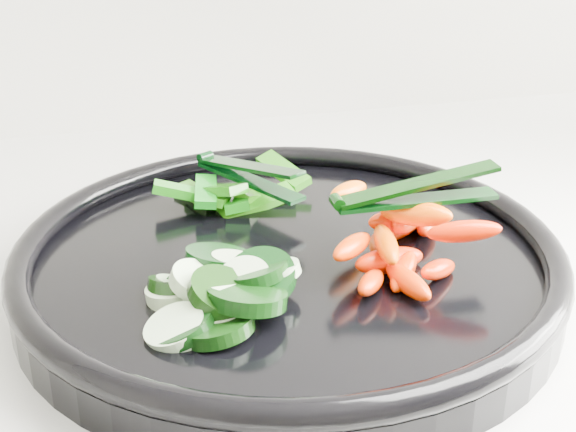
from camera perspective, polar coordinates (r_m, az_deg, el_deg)
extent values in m
cube|color=silver|center=(0.68, 9.79, -1.32)|extent=(2.02, 0.62, 0.03)
cylinder|color=black|center=(0.56, 0.00, -3.98)|extent=(0.48, 0.48, 0.02)
torus|color=black|center=(0.55, 0.00, -2.28)|extent=(0.48, 0.48, 0.02)
cylinder|color=black|center=(0.47, -7.66, -7.79)|extent=(0.05, 0.05, 0.03)
cylinder|color=#D6EEBE|center=(0.47, -7.99, -7.96)|extent=(0.05, 0.05, 0.02)
cylinder|color=black|center=(0.51, -7.63, -5.09)|extent=(0.05, 0.06, 0.03)
cylinder|color=beige|center=(0.51, -7.78, -5.06)|extent=(0.04, 0.04, 0.02)
cylinder|color=black|center=(0.50, -6.62, -5.50)|extent=(0.05, 0.05, 0.02)
cylinder|color=beige|center=(0.50, -5.87, -5.36)|extent=(0.04, 0.04, 0.02)
cylinder|color=black|center=(0.47, -5.09, -7.87)|extent=(0.05, 0.05, 0.02)
cylinder|color=#E3F7C6|center=(0.48, -4.65, -7.05)|extent=(0.04, 0.04, 0.02)
cylinder|color=black|center=(0.52, -6.13, -4.48)|extent=(0.05, 0.05, 0.02)
cylinder|color=#D8F6C5|center=(0.52, -5.06, -3.91)|extent=(0.03, 0.03, 0.02)
cylinder|color=black|center=(0.50, -5.87, -5.34)|extent=(0.05, 0.05, 0.01)
cylinder|color=beige|center=(0.50, -8.11, -5.41)|extent=(0.05, 0.05, 0.01)
cylinder|color=black|center=(0.52, -4.93, -3.02)|extent=(0.06, 0.06, 0.02)
cylinder|color=beige|center=(0.51, -3.87, -3.30)|extent=(0.04, 0.04, 0.02)
cylinder|color=black|center=(0.48, -4.51, -5.57)|extent=(0.06, 0.06, 0.03)
cylinder|color=beige|center=(0.49, -6.48, -4.65)|extent=(0.05, 0.05, 0.03)
cylinder|color=black|center=(0.50, -1.93, -4.35)|extent=(0.05, 0.05, 0.03)
cylinder|color=beige|center=(0.49, -3.09, -4.53)|extent=(0.04, 0.04, 0.02)
cylinder|color=black|center=(0.50, -2.29, -4.03)|extent=(0.06, 0.06, 0.02)
cylinder|color=#E0FBC9|center=(0.50, -0.64, -3.96)|extent=(0.04, 0.04, 0.02)
cylinder|color=black|center=(0.47, -2.95, -5.81)|extent=(0.07, 0.07, 0.02)
cylinder|color=#D8F0C0|center=(0.48, -4.29, -5.25)|extent=(0.04, 0.04, 0.01)
ellipsoid|color=#EA4700|center=(0.52, 8.21, -3.92)|extent=(0.04, 0.04, 0.02)
ellipsoid|color=#EC2F00|center=(0.53, 7.23, -3.15)|extent=(0.06, 0.03, 0.03)
ellipsoid|color=red|center=(0.51, 8.53, -4.66)|extent=(0.03, 0.05, 0.02)
ellipsoid|color=#F65800|center=(0.55, 6.59, -2.02)|extent=(0.03, 0.05, 0.03)
ellipsoid|color=#FC2E00|center=(0.53, 10.63, -3.75)|extent=(0.04, 0.03, 0.02)
ellipsoid|color=#F92B00|center=(0.56, 6.77, -1.64)|extent=(0.03, 0.04, 0.02)
ellipsoid|color=#E33300|center=(0.50, 5.92, -4.74)|extent=(0.03, 0.04, 0.02)
ellipsoid|color=#F30F00|center=(0.59, 9.87, -0.54)|extent=(0.04, 0.04, 0.02)
ellipsoid|color=#EA2F00|center=(0.59, 8.41, -0.42)|extent=(0.05, 0.05, 0.02)
ellipsoid|color=#FB3800|center=(0.52, 4.58, -2.18)|extent=(0.04, 0.04, 0.02)
ellipsoid|color=#EC4E00|center=(0.56, 8.41, -0.23)|extent=(0.05, 0.05, 0.03)
ellipsoid|color=#E34A00|center=(0.52, 7.01, -2.02)|extent=(0.02, 0.05, 0.02)
ellipsoid|color=#FF2C00|center=(0.55, 7.66, -0.36)|extent=(0.05, 0.03, 0.02)
ellipsoid|color=#FF2000|center=(0.54, 8.67, 0.30)|extent=(0.04, 0.04, 0.02)
ellipsoid|color=#FF6700|center=(0.56, 4.34, 1.75)|extent=(0.04, 0.04, 0.02)
ellipsoid|color=#FF5400|center=(0.53, 9.08, 0.19)|extent=(0.05, 0.05, 0.02)
ellipsoid|color=#FC2900|center=(0.51, 12.42, -1.07)|extent=(0.05, 0.03, 0.02)
cube|color=#14710A|center=(0.63, -3.83, 1.20)|extent=(0.03, 0.06, 0.02)
cube|color=#1F720A|center=(0.64, -1.97, 1.59)|extent=(0.05, 0.05, 0.02)
cube|color=#146809|center=(0.62, -2.25, 0.94)|extent=(0.06, 0.03, 0.02)
cube|color=#1D6509|center=(0.64, -6.45, 1.54)|extent=(0.03, 0.05, 0.01)
cube|color=#1A6D0A|center=(0.63, -4.67, 1.32)|extent=(0.04, 0.06, 0.03)
cube|color=#0B6D0A|center=(0.62, -5.22, 1.84)|extent=(0.05, 0.06, 0.03)
cube|color=#1B6C0A|center=(0.62, -7.36, 1.69)|extent=(0.05, 0.03, 0.02)
cube|color=#0B7411|center=(0.62, -5.87, 1.77)|extent=(0.03, 0.06, 0.01)
cube|color=#0F6309|center=(0.66, -0.33, 3.25)|extent=(0.04, 0.06, 0.02)
cylinder|color=black|center=(0.51, 3.51, 1.00)|extent=(0.01, 0.01, 0.01)
cube|color=black|center=(0.53, 9.16, 1.10)|extent=(0.11, 0.02, 0.00)
cube|color=black|center=(0.53, 9.24, 2.24)|extent=(0.11, 0.02, 0.02)
cylinder|color=black|center=(0.66, -5.91, 4.21)|extent=(0.01, 0.01, 0.01)
cube|color=black|center=(0.62, -2.77, 2.55)|extent=(0.07, 0.10, 0.00)
cube|color=black|center=(0.62, -2.79, 3.54)|extent=(0.07, 0.10, 0.02)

